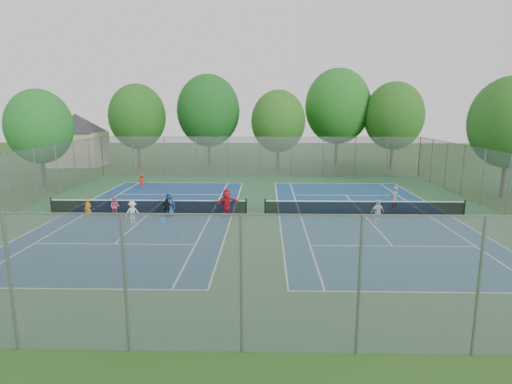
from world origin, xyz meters
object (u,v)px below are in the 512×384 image
net_right (364,208)px  ball_crate (163,220)px  net_left (148,207)px  instructor (394,199)px  ball_hopper (166,206)px

net_right → ball_crate: net_right is taller
net_left → instructor: bearing=4.0°
net_left → net_right: 14.00m
instructor → ball_hopper: bearing=-26.5°
net_left → ball_crate: (1.48, -2.13, -0.31)m
ball_hopper → ball_crate: bearing=-79.8°
ball_hopper → instructor: (15.32, 0.04, 0.56)m
net_right → ball_crate: bearing=-170.3°
net_right → net_left: bearing=180.0°
net_right → ball_hopper: 13.14m
ball_crate → instructor: size_ratio=0.20×
ball_crate → instructor: (14.74, 3.26, 0.71)m
net_left → ball_hopper: 1.42m
net_right → ball_crate: (-12.52, -2.13, -0.31)m
net_right → ball_crate: size_ratio=38.30×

